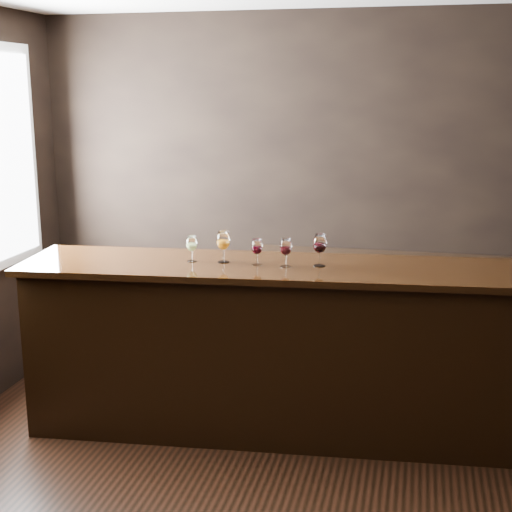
% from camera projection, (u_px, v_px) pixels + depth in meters
% --- Properties ---
extents(room_shell, '(5.02, 4.52, 2.81)m').
position_uv_depth(room_shell, '(267.00, 179.00, 3.37)').
color(room_shell, black).
rests_on(room_shell, ground).
extents(bar_counter, '(3.18, 0.97, 1.09)m').
position_uv_depth(bar_counter, '(272.00, 351.00, 4.67)').
color(bar_counter, black).
rests_on(bar_counter, ground).
extents(bar_top, '(3.29, 1.05, 0.04)m').
position_uv_depth(bar_top, '(272.00, 268.00, 4.54)').
color(bar_top, black).
rests_on(bar_top, bar_counter).
extents(back_bar_shelf, '(2.84, 0.40, 1.02)m').
position_uv_depth(back_bar_shelf, '(444.00, 326.00, 5.28)').
color(back_bar_shelf, black).
rests_on(back_bar_shelf, ground).
extents(glass_white, '(0.07, 0.07, 0.17)m').
position_uv_depth(glass_white, '(192.00, 244.00, 4.59)').
color(glass_white, white).
rests_on(glass_white, bar_top).
extents(glass_amber, '(0.09, 0.09, 0.21)m').
position_uv_depth(glass_amber, '(223.00, 241.00, 4.57)').
color(glass_amber, white).
rests_on(glass_amber, bar_top).
extents(glass_red_a, '(0.07, 0.07, 0.17)m').
position_uv_depth(glass_red_a, '(257.00, 247.00, 4.50)').
color(glass_red_a, white).
rests_on(glass_red_a, bar_top).
extents(glass_red_b, '(0.08, 0.08, 0.18)m').
position_uv_depth(glass_red_b, '(286.00, 248.00, 4.45)').
color(glass_red_b, white).
rests_on(glass_red_b, bar_top).
extents(glass_red_c, '(0.09, 0.09, 0.21)m').
position_uv_depth(glass_red_c, '(320.00, 244.00, 4.47)').
color(glass_red_c, white).
rests_on(glass_red_c, bar_top).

